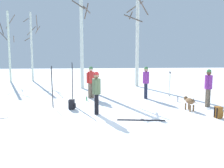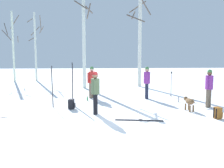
% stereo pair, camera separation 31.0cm
% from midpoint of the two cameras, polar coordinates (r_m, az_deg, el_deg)
% --- Properties ---
extents(ground_plane, '(60.00, 60.00, 0.00)m').
position_cam_midpoint_polar(ground_plane, '(9.46, 2.83, -8.09)').
color(ground_plane, white).
extents(person_0, '(0.48, 0.34, 1.72)m').
position_cam_midpoint_polar(person_0, '(13.82, -3.86, 0.88)').
color(person_0, '#72604C').
rests_on(person_0, ground_plane).
extents(person_1, '(0.41, 0.38, 1.72)m').
position_cam_midpoint_polar(person_1, '(12.33, 21.49, -0.36)').
color(person_1, '#72604C').
rests_on(person_1, ground_plane).
extents(person_2, '(0.34, 0.52, 1.72)m').
position_cam_midpoint_polar(person_2, '(10.22, -2.87, -1.32)').
color(person_2, black).
rests_on(person_2, ground_plane).
extents(person_3, '(0.34, 0.52, 1.72)m').
position_cam_midpoint_polar(person_3, '(13.74, 8.41, 0.79)').
color(person_3, '#1E2338').
rests_on(person_3, ground_plane).
extents(dog, '(0.30, 0.89, 0.57)m').
position_cam_midpoint_polar(dog, '(11.39, 17.53, -3.80)').
color(dog, brown).
rests_on(dog, ground_plane).
extents(ski_pair_planted_0, '(0.12, 0.25, 1.87)m').
position_cam_midpoint_polar(ski_pair_planted_0, '(11.82, -12.45, -0.58)').
color(ski_pair_planted_0, black).
rests_on(ski_pair_planted_0, ground_plane).
extents(ski_pair_planted_1, '(0.05, 0.22, 2.00)m').
position_cam_midpoint_polar(ski_pair_planted_1, '(12.09, -8.06, 0.00)').
color(ski_pair_planted_1, black).
rests_on(ski_pair_planted_1, ground_plane).
extents(ski_pair_lying_0, '(1.76, 0.44, 0.05)m').
position_cam_midpoint_polar(ski_pair_lying_0, '(9.49, 7.04, -8.03)').
color(ski_pair_lying_0, black).
rests_on(ski_pair_lying_0, ground_plane).
extents(ski_poles_0, '(0.07, 0.22, 1.41)m').
position_cam_midpoint_polar(ski_poles_0, '(14.58, 13.65, 0.12)').
color(ski_poles_0, '#B2B2BC').
rests_on(ski_poles_0, ground_plane).
extents(backpack_0, '(0.32, 0.30, 0.44)m').
position_cam_midpoint_polar(backpack_0, '(11.34, -8.22, -4.48)').
color(backpack_0, black).
rests_on(backpack_0, ground_plane).
extents(backpack_1, '(0.32, 0.29, 0.44)m').
position_cam_midpoint_polar(backpack_1, '(10.46, 23.30, -5.98)').
color(backpack_1, '#99591E').
rests_on(backpack_1, ground_plane).
extents(water_bottle_0, '(0.07, 0.07, 0.27)m').
position_cam_midpoint_polar(water_bottle_0, '(13.20, 15.25, -3.39)').
color(water_bottle_0, silver).
rests_on(water_bottle_0, ground_plane).
extents(water_bottle_1, '(0.06, 0.06, 0.22)m').
position_cam_midpoint_polar(water_bottle_1, '(13.24, -4.85, -3.25)').
color(water_bottle_1, green).
rests_on(water_bottle_1, ground_plane).
extents(birch_tree_1, '(1.37, 1.38, 5.84)m').
position_cam_midpoint_polar(birch_tree_1, '(23.18, -20.84, 8.09)').
color(birch_tree_1, silver).
rests_on(birch_tree_1, ground_plane).
extents(birch_tree_2, '(1.37, 1.25, 5.81)m').
position_cam_midpoint_polar(birch_tree_2, '(23.10, -16.30, 8.33)').
color(birch_tree_2, silver).
rests_on(birch_tree_2, ground_plane).
extents(birch_tree_3, '(1.23, 1.13, 6.01)m').
position_cam_midpoint_polar(birch_tree_3, '(17.60, -5.73, 9.26)').
color(birch_tree_3, silver).
rests_on(birch_tree_3, ground_plane).
extents(birch_tree_4, '(1.77, 1.76, 6.57)m').
position_cam_midpoint_polar(birch_tree_4, '(18.57, 6.67, 10.17)').
color(birch_tree_4, silver).
rests_on(birch_tree_4, ground_plane).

